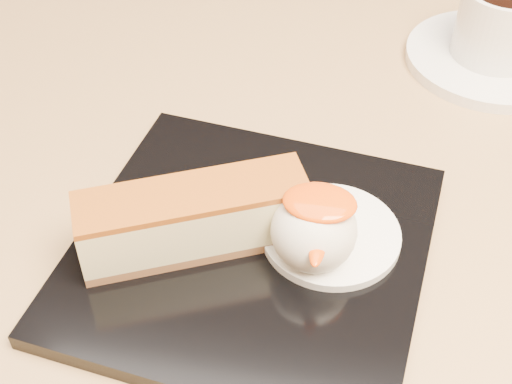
% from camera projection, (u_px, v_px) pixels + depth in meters
% --- Properties ---
extents(table, '(0.80, 0.80, 0.72)m').
position_uv_depth(table, '(305.00, 304.00, 0.63)').
color(table, black).
rests_on(table, ground).
extents(dessert_plate, '(0.25, 0.25, 0.01)m').
position_uv_depth(dessert_plate, '(251.00, 251.00, 0.46)').
color(dessert_plate, black).
rests_on(dessert_plate, table).
extents(cheesecake, '(0.15, 0.09, 0.05)m').
position_uv_depth(cheesecake, '(194.00, 218.00, 0.44)').
color(cheesecake, brown).
rests_on(cheesecake, dessert_plate).
extents(cream_smear, '(0.09, 0.09, 0.01)m').
position_uv_depth(cream_smear, '(331.00, 234.00, 0.46)').
color(cream_smear, white).
rests_on(cream_smear, dessert_plate).
extents(ice_cream_scoop, '(0.05, 0.05, 0.05)m').
position_uv_depth(ice_cream_scoop, '(314.00, 230.00, 0.43)').
color(ice_cream_scoop, white).
rests_on(ice_cream_scoop, cream_smear).
extents(mango_sauce, '(0.04, 0.03, 0.01)m').
position_uv_depth(mango_sauce, '(320.00, 202.00, 0.42)').
color(mango_sauce, '#F94E07').
rests_on(mango_sauce, ice_cream_scoop).
extents(mint_sprig, '(0.04, 0.03, 0.00)m').
position_uv_depth(mint_sprig, '(292.00, 198.00, 0.48)').
color(mint_sprig, '#2C8630').
rests_on(mint_sprig, cream_smear).
extents(saucer, '(0.15, 0.15, 0.01)m').
position_uv_depth(saucer, '(492.00, 58.00, 0.62)').
color(saucer, white).
rests_on(saucer, table).
extents(coffee_cup, '(0.10, 0.08, 0.06)m').
position_uv_depth(coffee_cup, '(504.00, 21.00, 0.60)').
color(coffee_cup, white).
rests_on(coffee_cup, saucer).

